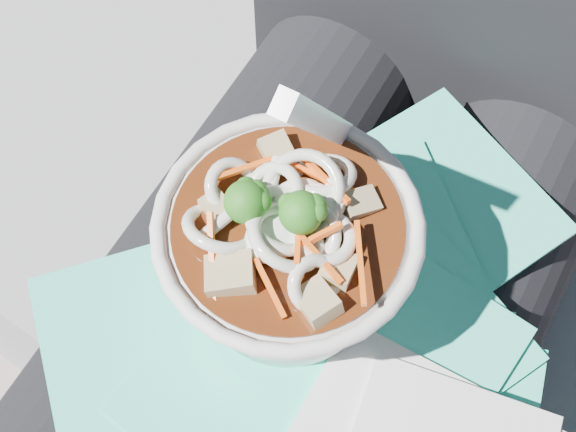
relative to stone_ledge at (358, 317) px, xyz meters
The scene contains 5 objects.
stone_ledge is the anchor object (origin of this frame).
lap 0.33m from the stone_ledge, 90.00° to the right, with size 0.32×0.48×0.14m.
person_body 0.33m from the stone_ledge, 90.00° to the right, with size 0.34×0.94×0.98m.
plastic_bag 0.41m from the stone_ledge, 80.08° to the right, with size 0.36×0.40×0.02m.
udon_bowl 0.46m from the stone_ledge, 94.39° to the right, with size 0.16×0.16×0.20m.
Camera 1 is at (0.09, -0.17, 1.08)m, focal length 50.00 mm.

